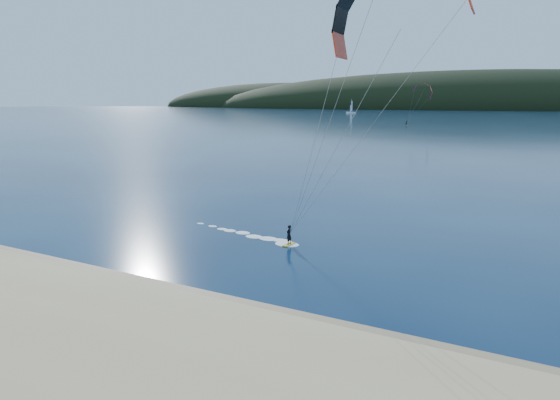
% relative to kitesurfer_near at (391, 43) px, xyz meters
% --- Properties ---
extents(ground, '(1800.00, 1800.00, 0.00)m').
position_rel_kitesurfer_near_xyz_m(ground, '(-9.56, -10.19, -14.02)').
color(ground, '#061632').
rests_on(ground, ground).
extents(wet_sand, '(220.00, 2.50, 0.10)m').
position_rel_kitesurfer_near_xyz_m(wet_sand, '(-9.56, -5.69, -13.97)').
color(wet_sand, '#8B7151').
rests_on(wet_sand, ground).
extents(headland, '(1200.00, 310.00, 140.00)m').
position_rel_kitesurfer_near_xyz_m(headland, '(-8.93, 735.10, -14.02)').
color(headland, black).
rests_on(headland, ground).
extents(kitesurfer_near, '(23.69, 9.06, 18.15)m').
position_rel_kitesurfer_near_xyz_m(kitesurfer_near, '(0.00, 0.00, 0.00)').
color(kitesurfer_near, gold).
rests_on(kitesurfer_near, ground).
extents(kitesurfer_far, '(12.13, 6.10, 18.03)m').
position_rel_kitesurfer_near_xyz_m(kitesurfer_far, '(-30.32, 189.12, 0.23)').
color(kitesurfer_far, gold).
rests_on(kitesurfer_far, ground).
extents(sailboat, '(9.29, 5.92, 13.11)m').
position_rel_kitesurfer_near_xyz_m(sailboat, '(-127.06, 389.05, -13.06)').
color(sailboat, white).
rests_on(sailboat, ground).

